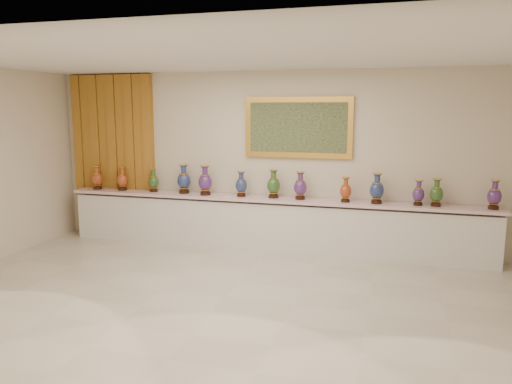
# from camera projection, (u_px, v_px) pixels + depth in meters

# --- Properties ---
(ground) EXTENTS (8.00, 8.00, 0.00)m
(ground) POSITION_uv_depth(u_px,v_px,m) (225.00, 297.00, 6.36)
(ground) COLOR beige
(ground) RESTS_ON ground
(room) EXTENTS (8.00, 8.00, 8.00)m
(room) POSITION_uv_depth(u_px,v_px,m) (141.00, 152.00, 9.08)
(room) COLOR beige
(room) RESTS_ON ground
(counter) EXTENTS (7.28, 0.48, 0.90)m
(counter) POSITION_uv_depth(u_px,v_px,m) (270.00, 224.00, 8.44)
(counter) COLOR white
(counter) RESTS_ON ground
(vase_0) EXTENTS (0.24, 0.24, 0.44)m
(vase_0) POSITION_uv_depth(u_px,v_px,m) (97.00, 179.00, 9.18)
(vase_0) COLOR black
(vase_0) RESTS_ON counter
(vase_1) EXTENTS (0.25, 0.25, 0.42)m
(vase_1) POSITION_uv_depth(u_px,v_px,m) (122.00, 180.00, 9.07)
(vase_1) COLOR black
(vase_1) RESTS_ON counter
(vase_2) EXTENTS (0.23, 0.23, 0.40)m
(vase_2) POSITION_uv_depth(u_px,v_px,m) (153.00, 182.00, 8.92)
(vase_2) COLOR black
(vase_2) RESTS_ON counter
(vase_3) EXTENTS (0.29, 0.29, 0.51)m
(vase_3) POSITION_uv_depth(u_px,v_px,m) (184.00, 180.00, 8.75)
(vase_3) COLOR black
(vase_3) RESTS_ON counter
(vase_4) EXTENTS (0.26, 0.26, 0.51)m
(vase_4) POSITION_uv_depth(u_px,v_px,m) (205.00, 182.00, 8.58)
(vase_4) COLOR black
(vase_4) RESTS_ON counter
(vase_5) EXTENTS (0.22, 0.22, 0.43)m
(vase_5) POSITION_uv_depth(u_px,v_px,m) (241.00, 185.00, 8.44)
(vase_5) COLOR black
(vase_5) RESTS_ON counter
(vase_6) EXTENTS (0.27, 0.27, 0.48)m
(vase_6) POSITION_uv_depth(u_px,v_px,m) (274.00, 185.00, 8.30)
(vase_6) COLOR black
(vase_6) RESTS_ON counter
(vase_7) EXTENTS (0.23, 0.23, 0.46)m
(vase_7) POSITION_uv_depth(u_px,v_px,m) (300.00, 187.00, 8.17)
(vase_7) COLOR black
(vase_7) RESTS_ON counter
(vase_8) EXTENTS (0.23, 0.23, 0.40)m
(vase_8) POSITION_uv_depth(u_px,v_px,m) (346.00, 191.00, 7.94)
(vase_8) COLOR black
(vase_8) RESTS_ON counter
(vase_9) EXTENTS (0.29, 0.29, 0.48)m
(vase_9) POSITION_uv_depth(u_px,v_px,m) (377.00, 190.00, 7.81)
(vase_9) COLOR black
(vase_9) RESTS_ON counter
(vase_10) EXTENTS (0.21, 0.21, 0.39)m
(vase_10) POSITION_uv_depth(u_px,v_px,m) (418.00, 194.00, 7.67)
(vase_10) COLOR black
(vase_10) RESTS_ON counter
(vase_11) EXTENTS (0.26, 0.26, 0.43)m
(vase_11) POSITION_uv_depth(u_px,v_px,m) (436.00, 194.00, 7.60)
(vase_11) COLOR black
(vase_11) RESTS_ON counter
(vase_12) EXTENTS (0.25, 0.25, 0.44)m
(vase_12) POSITION_uv_depth(u_px,v_px,m) (494.00, 196.00, 7.37)
(vase_12) COLOR black
(vase_12) RESTS_ON counter
(label_card) EXTENTS (0.10, 0.06, 0.00)m
(label_card) POSITION_uv_depth(u_px,v_px,m) (228.00, 197.00, 8.42)
(label_card) COLOR white
(label_card) RESTS_ON counter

